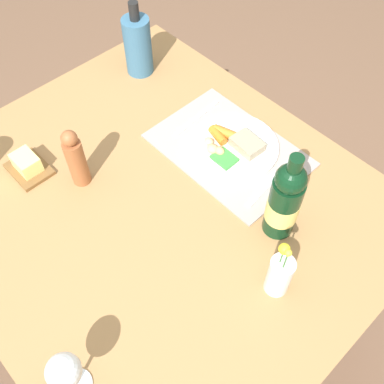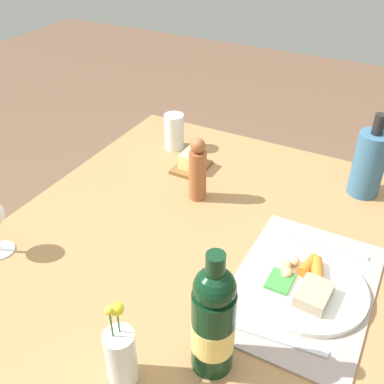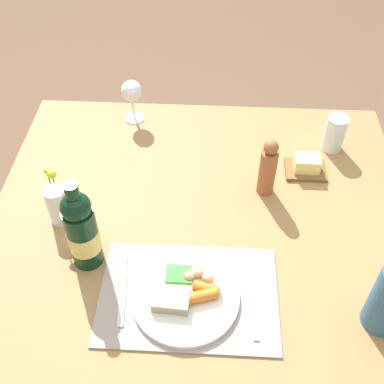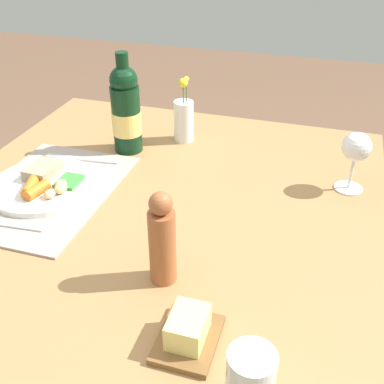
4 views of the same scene
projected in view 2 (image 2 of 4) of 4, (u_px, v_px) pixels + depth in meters
dining_table at (200, 275)px, 1.26m from camera, size 1.25×1.09×0.75m
placemat at (302, 287)px, 1.07m from camera, size 0.46×0.31×0.01m
dinner_plate at (307, 286)px, 1.06m from camera, size 0.28×0.28×0.04m
fork at (276, 338)px, 0.95m from camera, size 0.04×0.22×0.00m
knife at (328, 248)px, 1.18m from camera, size 0.03×0.20×0.00m
butter_dish at (191, 162)px, 1.50m from camera, size 0.13×0.10×0.06m
flower_vase at (121, 355)px, 0.85m from camera, size 0.06×0.06×0.20m
pepper_mill at (198, 170)px, 1.33m from camera, size 0.05×0.05×0.20m
wine_bottle at (213, 321)px, 0.84m from camera, size 0.08×0.08×0.29m
cooler_bottle at (369, 163)px, 1.34m from camera, size 0.09×0.09×0.26m
water_tumbler at (174, 134)px, 1.61m from camera, size 0.07×0.07×0.13m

